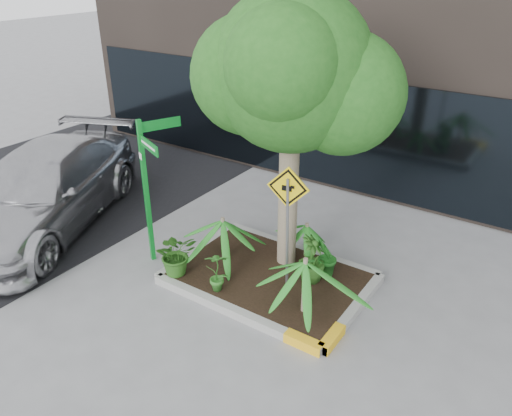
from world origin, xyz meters
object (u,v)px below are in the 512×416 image
Objects in this scene: parked_car at (44,190)px; street_sign_post at (149,178)px; tree at (293,71)px; cattle_sign at (288,209)px.

street_sign_post is (2.86, 0.25, 0.87)m from parked_car.
parked_car is at bearing -164.54° from tree.
cattle_sign reaches higher than parked_car.
street_sign_post reaches higher than cattle_sign.
parked_car is 3.00m from street_sign_post.
tree is 5.87m from parked_car.
parked_car is (-5.00, -1.38, -2.74)m from tree.
street_sign_post is 1.23× the size of cattle_sign.
tree reaches higher than parked_car.
street_sign_post is (-2.14, -1.14, -1.87)m from tree.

